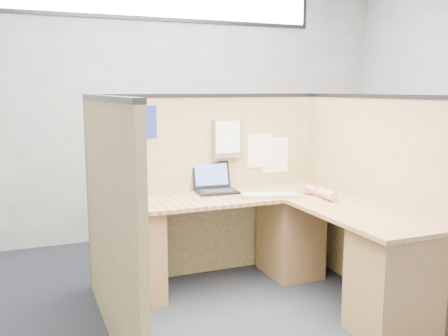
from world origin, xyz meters
name	(u,v)px	position (x,y,z in m)	size (l,w,h in m)	color
floor	(262,318)	(0.00, 0.00, 0.00)	(5.00, 5.00, 0.00)	#1F222C
wall_back	(169,105)	(0.00, 2.25, 1.40)	(5.00, 5.00, 0.00)	gray
clerestory_window	(167,2)	(0.00, 2.23, 2.45)	(3.30, 0.04, 0.38)	#232328
cubicle_partitions	(238,197)	(0.00, 0.43, 0.77)	(2.06, 1.83, 1.53)	olive
l_desk	(268,248)	(0.18, 0.29, 0.39)	(1.95, 1.75, 0.73)	brown
laptop	(214,184)	(-0.02, 0.87, 0.79)	(0.34, 0.32, 0.23)	black
keyboard	(269,195)	(0.30, 0.49, 0.74)	(0.46, 0.27, 0.03)	gray
mouse	(310,191)	(0.66, 0.48, 0.75)	(0.11, 0.07, 0.04)	#B9B9BE
hand_forearm	(321,192)	(0.67, 0.34, 0.77)	(0.11, 0.38, 0.08)	tan
blue_poster	(149,122)	(-0.53, 0.97, 1.31)	(0.19, 0.00, 0.26)	navy
american_flag	(116,131)	(-0.80, 0.96, 1.25)	(0.19, 0.01, 0.32)	olive
file_holder	(227,139)	(0.13, 0.94, 1.15)	(0.25, 0.05, 0.32)	slate
paper_left	(259,151)	(0.44, 0.97, 1.04)	(0.23, 0.00, 0.29)	white
paper_right	(275,155)	(0.60, 0.97, 0.99)	(0.24, 0.00, 0.31)	white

